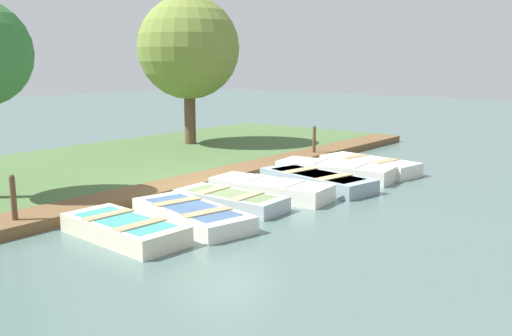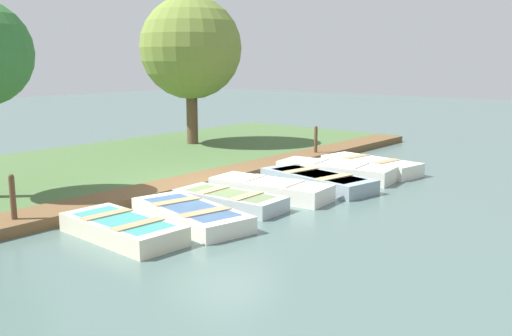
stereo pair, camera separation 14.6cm
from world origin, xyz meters
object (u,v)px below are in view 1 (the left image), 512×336
rowboat_6 (369,165)px  park_tree_left (189,48)px  rowboat_1 (192,214)px  rowboat_0 (124,229)px  mooring_post_near (14,203)px  rowboat_5 (335,170)px  mooring_post_far (314,142)px  rowboat_3 (270,189)px  rowboat_4 (317,180)px  rowboat_2 (230,200)px

rowboat_6 → park_tree_left: 8.27m
rowboat_1 → park_tree_left: 10.77m
rowboat_0 → mooring_post_near: size_ratio=2.35×
rowboat_5 → park_tree_left: park_tree_left is taller
rowboat_5 → mooring_post_near: 8.63m
rowboat_0 → rowboat_5: bearing=91.7°
rowboat_6 → mooring_post_far: bearing=170.3°
rowboat_3 → rowboat_6: (0.37, 4.40, -0.00)m
rowboat_4 → rowboat_6: rowboat_6 is taller
rowboat_4 → mooring_post_near: 7.44m
rowboat_1 → rowboat_2: 1.46m
mooring_post_near → rowboat_6: bearing=75.5°
rowboat_1 → rowboat_4: (0.17, 4.45, 0.01)m
rowboat_0 → rowboat_3: 4.35m
rowboat_4 → mooring_post_near: mooring_post_near is taller
rowboat_5 → park_tree_left: 8.09m
rowboat_4 → park_tree_left: park_tree_left is taller
rowboat_5 → mooring_post_far: size_ratio=2.98×
rowboat_2 → rowboat_3: bearing=83.1°
rowboat_3 → rowboat_5: rowboat_5 is taller
mooring_post_far → park_tree_left: park_tree_left is taller
rowboat_1 → mooring_post_far: bearing=117.6°
mooring_post_far → rowboat_4: bearing=-56.0°
rowboat_3 → park_tree_left: bearing=143.0°
rowboat_6 → mooring_post_far: size_ratio=2.73×
rowboat_3 → park_tree_left: (-7.12, 4.34, 3.51)m
rowboat_6 → park_tree_left: bearing=-170.7°
rowboat_2 → rowboat_4: (0.39, 3.01, 0.02)m
rowboat_3 → park_tree_left: park_tree_left is taller
rowboat_1 → park_tree_left: (-7.23, 7.15, 3.54)m
rowboat_3 → mooring_post_far: bearing=106.7°
rowboat_6 → rowboat_0: bearing=-84.4°
rowboat_3 → rowboat_0: bearing=-97.3°
park_tree_left → rowboat_0: bearing=-51.2°
rowboat_2 → rowboat_4: 3.03m
rowboat_5 → mooring_post_far: bearing=126.7°
rowboat_5 → rowboat_4: bearing=-87.0°
rowboat_3 → rowboat_1: bearing=-93.3°
rowboat_1 → mooring_post_near: mooring_post_near is taller
rowboat_0 → rowboat_4: (0.41, 5.99, -0.00)m
rowboat_2 → park_tree_left: size_ratio=0.47×
rowboat_1 → rowboat_3: 2.81m
rowboat_2 → rowboat_3: (0.10, 1.37, 0.04)m
rowboat_1 → rowboat_6: rowboat_6 is taller
rowboat_3 → rowboat_5: size_ratio=0.92×
rowboat_1 → park_tree_left: park_tree_left is taller
rowboat_0 → rowboat_3: (0.13, 4.35, 0.02)m
rowboat_2 → rowboat_3: rowboat_3 is taller
rowboat_3 → rowboat_4: 1.66m
rowboat_6 → park_tree_left: size_ratio=0.55×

